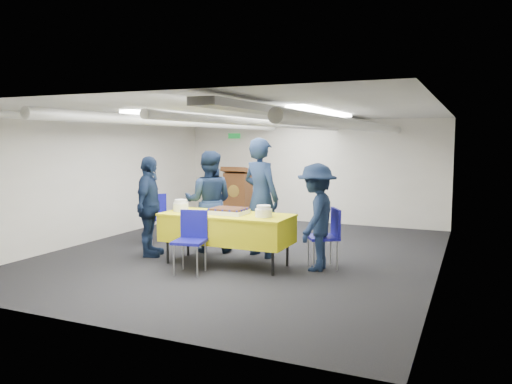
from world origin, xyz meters
TOP-DOWN VIEW (x-y plane):
  - ground at (0.00, 0.00)m, footprint 7.00×7.00m
  - room_shell at (0.09, 0.41)m, footprint 6.00×7.00m
  - serving_table at (0.07, -0.77)m, footprint 1.95×0.82m
  - sheet_cake at (0.10, -0.77)m, footprint 0.54×0.42m
  - plate_stack_left at (-0.69, -0.82)m, footprint 0.23×0.23m
  - plate_stack_right at (0.68, -0.82)m, footprint 0.24×0.24m
  - podium at (-1.60, 3.05)m, footprint 0.62×0.53m
  - chair_near at (-0.21, -1.32)m, footprint 0.49×0.49m
  - chair_right at (1.49, -0.31)m, footprint 0.58×0.58m
  - chair_left at (-1.87, 0.23)m, footprint 0.59×0.59m
  - sailor_a at (0.30, -0.03)m, footprint 0.81×0.67m
  - sailor_b at (-0.63, -0.07)m, footprint 0.99×0.88m
  - sailor_c at (-1.33, -0.75)m, footprint 0.67×1.02m
  - sailor_d at (1.36, -0.49)m, footprint 0.61×1.01m

SIDE VIEW (x-z plane):
  - ground at x=0.00m, z-range 0.00..0.00m
  - chair_near at x=-0.21m, z-range 0.10..0.97m
  - chair_right at x=1.49m, z-range 0.10..0.97m
  - chair_left at x=-1.87m, z-range 0.10..0.97m
  - serving_table at x=0.07m, z-range 0.17..0.94m
  - podium at x=-1.60m, z-range -0.01..1.24m
  - sailor_d at x=1.36m, z-range 0.00..1.53m
  - sailor_c at x=-1.33m, z-range 0.00..1.60m
  - sheet_cake at x=0.10m, z-range 0.77..0.86m
  - sailor_b at x=-0.63m, z-range 0.00..1.68m
  - plate_stack_right at x=0.68m, z-range 0.76..0.93m
  - plate_stack_left at x=-0.69m, z-range 0.76..0.95m
  - sailor_a at x=0.30m, z-range 0.00..1.89m
  - room_shell at x=0.09m, z-range 0.66..2.96m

